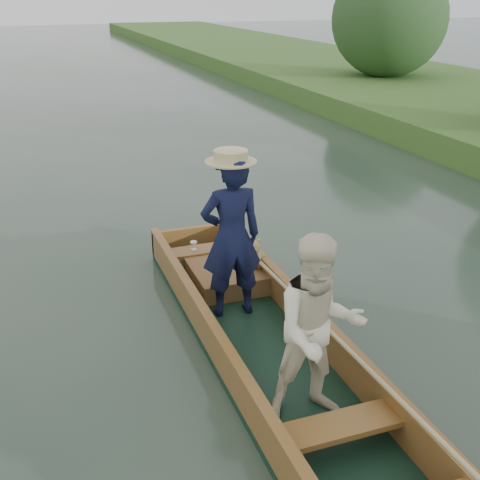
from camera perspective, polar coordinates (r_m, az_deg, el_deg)
name	(u,v)px	position (r m, az deg, el deg)	size (l,w,h in m)	color
ground	(260,349)	(6.12, 1.94, -10.29)	(120.00, 120.00, 0.00)	#283D30
trees_far	(300,22)	(16.39, 5.74, 19.88)	(22.82, 12.49, 4.63)	#47331E
punt	(266,303)	(5.73, 2.48, -5.97)	(1.12, 5.11, 1.86)	black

